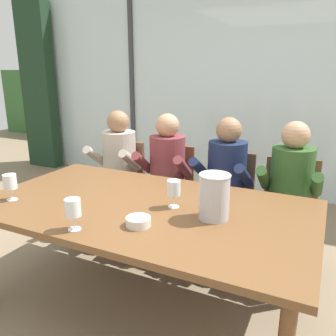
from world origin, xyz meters
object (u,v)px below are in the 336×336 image
object	(u,v)px
ice_bucket_primary	(214,196)
wine_glass_center_pour	(174,189)
chair_near_curtain	(121,179)
chair_left_of_center	(169,186)
chair_right_of_center	(289,205)
person_maroon_top	(164,172)
wine_glass_by_left_taster	(10,182)
chair_center	(227,196)
person_navy_polo	(223,181)
wine_glass_near_bucket	(73,209)
person_olive_shirt	(289,190)
tasting_bowl	(138,222)
dining_table	(144,214)
person_beige_jumper	(116,166)

from	to	relation	value
ice_bucket_primary	wine_glass_center_pour	size ratio (longest dim) A/B	1.53
chair_near_curtain	chair_left_of_center	size ratio (longest dim) A/B	1.00
chair_right_of_center	person_maroon_top	bearing A→B (deg)	-178.91
wine_glass_by_left_taster	chair_center	bearing A→B (deg)	49.73
person_navy_polo	wine_glass_near_bucket	bearing A→B (deg)	-102.81
person_olive_shirt	tasting_bowl	xyz separation A→B (m)	(-0.66, -1.14, 0.08)
wine_glass_near_bucket	ice_bucket_primary	bearing A→B (deg)	36.64
chair_near_curtain	chair_right_of_center	world-z (taller)	same
chair_right_of_center	ice_bucket_primary	bearing A→B (deg)	-113.51
person_maroon_top	person_navy_polo	distance (m)	0.54
chair_right_of_center	wine_glass_near_bucket	xyz separation A→B (m)	(-0.94, -1.45, 0.35)
ice_bucket_primary	tasting_bowl	size ratio (longest dim) A/B	1.93
ice_bucket_primary	tasting_bowl	bearing A→B (deg)	-140.79
person_navy_polo	dining_table	bearing A→B (deg)	-102.15
chair_center	ice_bucket_primary	distance (m)	1.07
dining_table	chair_center	world-z (taller)	chair_center
chair_near_curtain	chair_right_of_center	distance (m)	1.62
dining_table	chair_left_of_center	distance (m)	1.05
ice_bucket_primary	wine_glass_near_bucket	distance (m)	0.78
chair_right_of_center	person_maroon_top	distance (m)	1.08
wine_glass_near_bucket	wine_glass_center_pour	world-z (taller)	same
wine_glass_by_left_taster	wine_glass_near_bucket	size ratio (longest dim) A/B	1.00
chair_right_of_center	tasting_bowl	xyz separation A→B (m)	(-0.66, -1.26, 0.25)
person_navy_polo	person_olive_shirt	world-z (taller)	same
person_olive_shirt	wine_glass_center_pour	xyz separation A→B (m)	(-0.59, -0.81, 0.17)
person_maroon_top	ice_bucket_primary	xyz separation A→B (m)	(0.74, -0.86, 0.19)
tasting_bowl	wine_glass_center_pour	xyz separation A→B (m)	(0.06, 0.33, 0.09)
person_beige_jumper	chair_center	bearing A→B (deg)	4.14
chair_left_of_center	tasting_bowl	size ratio (longest dim) A/B	6.39
person_beige_jumper	person_olive_shirt	distance (m)	1.58
person_navy_polo	person_beige_jumper	bearing A→B (deg)	-175.18
dining_table	chair_near_curtain	xyz separation A→B (m)	(-0.83, 0.98, -0.16)
chair_right_of_center	wine_glass_by_left_taster	world-z (taller)	wine_glass_by_left_taster
wine_glass_by_left_taster	ice_bucket_primary	bearing A→B (deg)	13.16
chair_left_of_center	person_maroon_top	distance (m)	0.22
chair_left_of_center	wine_glass_by_left_taster	distance (m)	1.45
wine_glass_center_pour	chair_center	bearing A→B (deg)	84.98
dining_table	ice_bucket_primary	size ratio (longest dim) A/B	7.90
tasting_bowl	wine_glass_center_pour	bearing A→B (deg)	79.28
dining_table	ice_bucket_primary	distance (m)	0.50
chair_left_of_center	wine_glass_center_pour	size ratio (longest dim) A/B	5.06
tasting_bowl	wine_glass_by_left_taster	distance (m)	0.95
wine_glass_center_pour	person_maroon_top	bearing A→B (deg)	119.92
chair_near_curtain	dining_table	bearing A→B (deg)	-46.04
tasting_bowl	wine_glass_by_left_taster	size ratio (longest dim) A/B	0.79
ice_bucket_primary	tasting_bowl	xyz separation A→B (m)	(-0.34, -0.28, -0.11)
person_navy_polo	ice_bucket_primary	world-z (taller)	person_navy_polo
wine_glass_center_pour	chair_right_of_center	bearing A→B (deg)	57.39
chair_near_curtain	wine_glass_near_bucket	world-z (taller)	wine_glass_near_bucket
chair_center	person_olive_shirt	xyz separation A→B (m)	(0.51, -0.12, 0.17)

